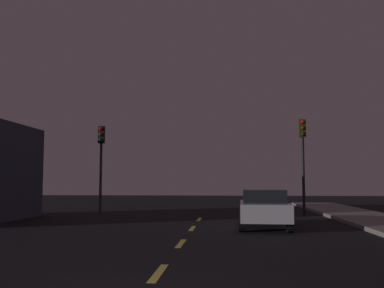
# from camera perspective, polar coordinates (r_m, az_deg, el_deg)

# --- Properties ---
(ground_plane) EXTENTS (80.00, 80.00, 0.00)m
(ground_plane) POSITION_cam_1_polar(r_m,az_deg,el_deg) (12.59, -1.19, -12.80)
(ground_plane) COLOR black
(lane_stripe_second) EXTENTS (0.16, 1.60, 0.01)m
(lane_stripe_second) POSITION_cam_1_polar(r_m,az_deg,el_deg) (8.28, -4.50, -16.82)
(lane_stripe_second) COLOR #EACC4C
(lane_stripe_second) RESTS_ON ground_plane
(lane_stripe_third) EXTENTS (0.16, 1.60, 0.01)m
(lane_stripe_third) POSITION_cam_1_polar(r_m,az_deg,el_deg) (12.00, -1.49, -13.16)
(lane_stripe_third) COLOR #EACC4C
(lane_stripe_third) RESTS_ON ground_plane
(lane_stripe_fourth) EXTENTS (0.16, 1.60, 0.01)m
(lane_stripe_fourth) POSITION_cam_1_polar(r_m,az_deg,el_deg) (15.75, 0.05, -11.22)
(lane_stripe_fourth) COLOR #EACC4C
(lane_stripe_fourth) RESTS_ON ground_plane
(lane_stripe_fifth) EXTENTS (0.16, 1.60, 0.01)m
(lane_stripe_fifth) POSITION_cam_1_polar(r_m,az_deg,el_deg) (19.52, 0.99, -10.03)
(lane_stripe_fifth) COLOR #EACC4C
(lane_stripe_fifth) RESTS_ON ground_plane
(traffic_signal_left) EXTENTS (0.32, 0.38, 4.59)m
(traffic_signal_left) POSITION_cam_1_polar(r_m,az_deg,el_deg) (22.65, -12.08, -1.05)
(traffic_signal_left) COLOR #2D2D30
(traffic_signal_left) RESTS_ON ground_plane
(traffic_signal_right) EXTENTS (0.32, 0.38, 4.83)m
(traffic_signal_right) POSITION_cam_1_polar(r_m,az_deg,el_deg) (22.01, 14.62, -0.49)
(traffic_signal_right) COLOR black
(traffic_signal_right) RESTS_ON ground_plane
(car_stopped_ahead) EXTENTS (1.93, 4.04, 1.40)m
(car_stopped_ahead) POSITION_cam_1_polar(r_m,az_deg,el_deg) (16.13, 9.60, -8.43)
(car_stopped_ahead) COLOR silver
(car_stopped_ahead) RESTS_ON ground_plane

